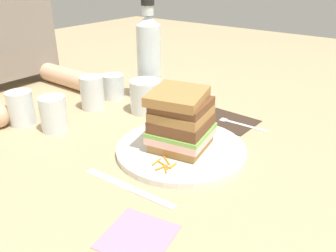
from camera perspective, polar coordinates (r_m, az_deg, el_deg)
The scene contains 26 objects.
ground_plane at distance 0.73m, azimuth 2.18°, elevation -4.32°, with size 3.00×3.00×0.00m, color tan.
main_plate at distance 0.73m, azimuth 1.88°, elevation -3.94°, with size 0.27×0.27×0.01m, color white.
sandwich at distance 0.70m, azimuth 1.89°, elevation 0.87°, with size 0.14×0.14×0.13m.
carrot_shred_0 at distance 0.66m, azimuth -0.88°, elevation -6.32°, with size 0.00×0.00×0.03m, color orange.
carrot_shred_1 at distance 0.65m, azimuth -1.11°, elevation -6.94°, with size 0.00×0.00×0.03m, color orange.
carrot_shred_2 at distance 0.64m, azimuth -0.44°, elevation -7.26°, with size 0.00×0.00×0.02m, color orange.
carrot_shred_3 at distance 0.65m, azimuth 0.49°, elevation -6.75°, with size 0.00×0.00×0.03m, color orange.
carrot_shred_4 at distance 0.67m, azimuth -1.65°, elevation -5.80°, with size 0.00×0.00×0.02m, color orange.
carrot_shred_5 at distance 0.66m, azimuth 0.84°, elevation -6.62°, with size 0.00×0.00×0.02m, color orange.
carrot_shred_6 at distance 0.67m, azimuth -2.25°, elevation -6.03°, with size 0.00×0.00×0.02m, color orange.
carrot_shred_7 at distance 0.67m, azimuth -0.23°, elevation -5.71°, with size 0.00×0.00×0.03m, color orange.
carrot_shred_8 at distance 0.79m, azimuth 5.45°, elevation -0.74°, with size 0.00×0.00×0.02m, color orange.
carrot_shred_9 at distance 0.77m, azimuth 4.19°, elevation -1.40°, with size 0.00×0.00×0.03m, color orange.
carrot_shred_10 at distance 0.79m, azimuth 3.23°, elevation -0.85°, with size 0.00×0.00×0.03m, color orange.
carrot_shred_11 at distance 0.77m, azimuth 3.90°, elevation -1.47°, with size 0.00×0.00×0.03m, color orange.
carrot_shred_12 at distance 0.80m, azimuth 3.03°, elevation -0.55°, with size 0.00×0.00×0.03m, color orange.
napkin_dark at distance 0.89m, azimuth 9.64°, elevation 0.95°, with size 0.11×0.14×0.00m, color #38281E.
fork at distance 0.88m, azimuth 10.95°, elevation 0.77°, with size 0.02×0.17×0.00m.
knife at distance 0.62m, azimuth -6.18°, elevation -10.19°, with size 0.03×0.20×0.00m.
juice_glass at distance 0.92m, azimuth -3.70°, elevation 4.59°, with size 0.08×0.08×0.09m.
water_bottle at distance 0.99m, azimuth -3.19°, elevation 11.34°, with size 0.07×0.07×0.28m.
empty_tumbler_0 at distance 0.96m, azimuth -12.45°, elevation 5.42°, with size 0.06×0.06×0.09m, color silver.
empty_tumbler_1 at distance 0.85m, azimuth -18.46°, elevation 1.92°, with size 0.06×0.06×0.08m, color silver.
empty_tumbler_2 at distance 0.92m, azimuth -23.21°, elevation 2.74°, with size 0.06×0.06×0.08m, color silver.
empty_tumbler_3 at distance 1.03m, azimuth -9.07°, elevation 6.47°, with size 0.06×0.06×0.07m, color silver.
napkin_pink at distance 0.53m, azimuth -5.04°, elevation -17.79°, with size 0.10×0.10×0.00m, color pink.
Camera 1 is at (-0.52, -0.37, 0.36)m, focal length 36.73 mm.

